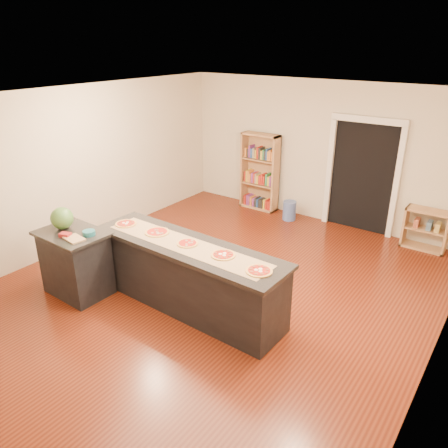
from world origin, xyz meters
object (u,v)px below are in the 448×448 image
Objects in this scene: low_shelf at (426,229)px; waste_bin at (289,210)px; watermelon at (62,218)px; bookshelf at (260,172)px; kitchen_island at (188,276)px; side_counter at (76,262)px.

waste_bin is at bearing -175.70° from low_shelf.
waste_bin is at bearing 71.92° from watermelon.
bookshelf is 4.16× the size of waste_bin.
waste_bin is 4.66m from watermelon.
kitchen_island is 3.95× the size of low_shelf.
side_counter reaches higher than waste_bin.
bookshelf is 3.51m from low_shelf.
bookshelf reaches higher than kitchen_island.
kitchen_island is at bearing 24.36° from side_counter.
bookshelf is at bearing 166.65° from waste_bin.
low_shelf is (3.81, 4.55, -0.12)m from side_counter.
kitchen_island is 2.97× the size of side_counter.
side_counter is 3.11× the size of watermelon.
side_counter is 1.33× the size of low_shelf.
kitchen_island reaches higher than waste_bin.
kitchen_island is 3.72m from waste_bin.
waste_bin is at bearing -13.35° from bookshelf.
kitchen_island is 7.34× the size of waste_bin.
bookshelf is 5.21× the size of watermelon.
low_shelf reaches higher than waste_bin.
watermelon is (-1.42, -4.34, 0.94)m from waste_bin.
bookshelf reaches higher than watermelon.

